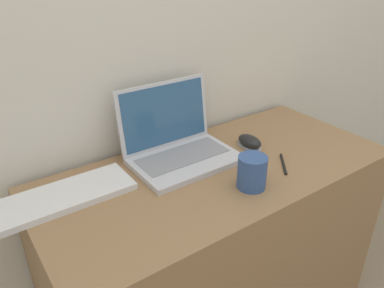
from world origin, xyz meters
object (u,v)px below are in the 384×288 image
object	(u,v)px
laptop	(178,143)
external_keyboard	(59,198)
computer_mouse	(250,142)
drink_cup	(252,172)
pen	(283,164)

from	to	relation	value
laptop	external_keyboard	bearing A→B (deg)	-177.50
laptop	computer_mouse	bearing A→B (deg)	-17.45
drink_cup	external_keyboard	xyz separation A→B (m)	(-0.51, 0.26, -0.04)
external_keyboard	pen	xyz separation A→B (m)	(0.69, -0.23, -0.01)
laptop	computer_mouse	world-z (taller)	laptop
drink_cup	external_keyboard	world-z (taller)	drink_cup
drink_cup	computer_mouse	world-z (taller)	drink_cup
drink_cup	computer_mouse	xyz separation A→B (m)	(0.18, 0.20, -0.03)
external_keyboard	pen	world-z (taller)	external_keyboard
computer_mouse	external_keyboard	size ratio (longest dim) A/B	0.25
laptop	pen	world-z (taller)	laptop
computer_mouse	external_keyboard	xyz separation A→B (m)	(-0.69, 0.06, -0.01)
pen	computer_mouse	bearing A→B (deg)	90.14
laptop	drink_cup	xyz separation A→B (m)	(0.08, -0.28, -0.00)
computer_mouse	drink_cup	bearing A→B (deg)	-131.86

